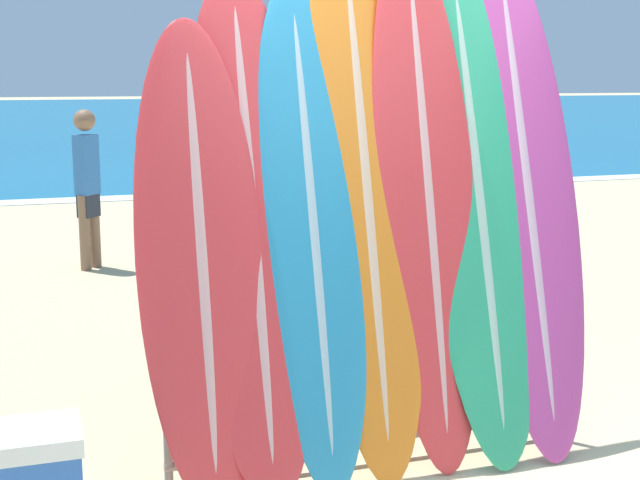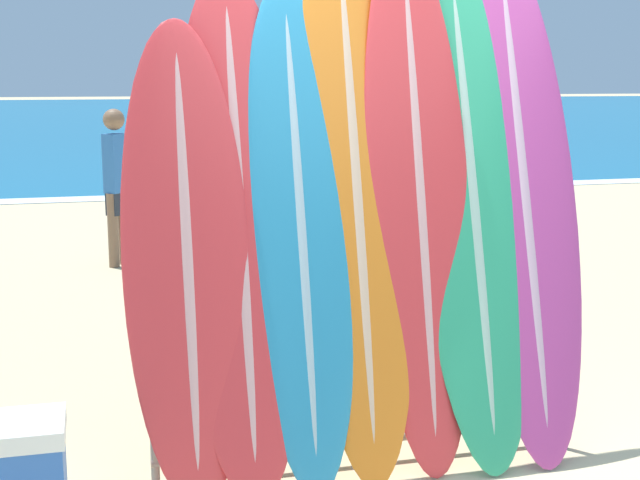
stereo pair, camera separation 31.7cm
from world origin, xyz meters
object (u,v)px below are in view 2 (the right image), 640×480
(surfboard_slot_6, at_px, (523,195))
(person_near_water, at_px, (116,181))
(surfboard_slot_4, at_px, (419,201))
(surfboard_slot_5, at_px, (472,207))
(surfboard_slot_3, at_px, (356,197))
(person_mid_beach, at_px, (325,144))
(surfboard_rack, at_px, (362,364))
(surfboard_slot_1, at_px, (240,229))
(surfboard_slot_2, at_px, (300,231))
(surfboard_slot_0, at_px, (187,259))

(surfboard_slot_6, xyz_separation_m, person_near_water, (-1.81, 4.90, -0.44))
(surfboard_slot_4, distance_m, surfboard_slot_5, 0.28)
(surfboard_slot_3, xyz_separation_m, person_mid_beach, (1.97, 7.97, -0.37))
(surfboard_rack, xyz_separation_m, surfboard_slot_1, (-0.57, 0.05, 0.67))
(surfboard_rack, xyz_separation_m, surfboard_slot_6, (0.84, 0.08, 0.77))
(surfboard_slot_2, distance_m, person_mid_beach, 8.33)
(surfboard_slot_0, xyz_separation_m, surfboard_slot_5, (1.38, 0.07, 0.17))
(surfboard_slot_5, bearing_deg, person_near_water, 107.26)
(person_near_water, height_order, person_mid_beach, person_mid_beach)
(surfboard_slot_3, distance_m, person_near_water, 5.02)
(surfboard_slot_6, bearing_deg, surfboard_slot_1, -178.52)
(surfboard_rack, bearing_deg, surfboard_slot_1, 175.33)
(surfboard_slot_6, bearing_deg, surfboard_slot_0, -176.90)
(surfboard_slot_1, distance_m, surfboard_slot_6, 1.41)
(surfboard_slot_0, bearing_deg, surfboard_slot_5, 2.88)
(surfboard_slot_2, bearing_deg, surfboard_slot_0, -175.78)
(surfboard_slot_2, bearing_deg, person_mid_beach, 74.35)
(surfboard_slot_0, relative_size, surfboard_slot_4, 0.83)
(person_mid_beach, bearing_deg, surfboard_slot_5, 42.03)
(surfboard_slot_1, relative_size, surfboard_slot_6, 0.92)
(surfboard_slot_4, xyz_separation_m, person_mid_beach, (1.66, 7.99, -0.34))
(surfboard_slot_3, distance_m, surfboard_slot_5, 0.58)
(surfboard_rack, height_order, surfboard_slot_5, surfboard_slot_5)
(surfboard_slot_3, height_order, person_mid_beach, surfboard_slot_3)
(surfboard_slot_1, height_order, person_mid_beach, surfboard_slot_1)
(surfboard_slot_1, distance_m, surfboard_slot_2, 0.27)
(surfboard_slot_2, relative_size, person_mid_beach, 1.36)
(surfboard_slot_1, relative_size, person_near_water, 1.52)
(surfboard_slot_4, bearing_deg, surfboard_slot_3, 176.43)
(person_near_water, bearing_deg, surfboard_slot_4, -124.16)
(surfboard_rack, relative_size, surfboard_slot_0, 0.95)
(surfboard_slot_1, distance_m, person_near_water, 4.96)
(person_near_water, bearing_deg, surfboard_slot_2, -130.73)
(surfboard_slot_4, bearing_deg, surfboard_slot_0, -176.76)
(surfboard_rack, distance_m, surfboard_slot_4, 0.82)
(surfboard_slot_1, distance_m, surfboard_slot_5, 1.13)
(surfboard_rack, distance_m, person_mid_beach, 8.29)
(surfboard_slot_5, xyz_separation_m, surfboard_slot_6, (0.28, 0.02, 0.05))
(surfboard_slot_1, xyz_separation_m, person_mid_beach, (2.52, 8.00, -0.25))
(surfboard_slot_5, bearing_deg, surfboard_slot_2, -177.93)
(surfboard_slot_0, xyz_separation_m, surfboard_slot_1, (0.25, 0.05, 0.11))
(surfboard_slot_1, xyz_separation_m, surfboard_slot_4, (0.86, 0.01, 0.10))
(surfboard_slot_3, relative_size, person_mid_beach, 1.53)
(surfboard_slot_0, xyz_separation_m, surfboard_slot_6, (1.66, 0.09, 0.22))
(surfboard_slot_2, bearing_deg, surfboard_rack, -6.10)
(surfboard_slot_0, relative_size, surfboard_slot_5, 0.86)
(surfboard_slot_4, distance_m, surfboard_slot_6, 0.55)
(surfboard_rack, relative_size, surfboard_slot_4, 0.79)
(surfboard_rack, relative_size, person_mid_beach, 1.18)
(surfboard_slot_3, xyz_separation_m, surfboard_slot_5, (0.58, -0.01, -0.07))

